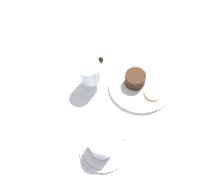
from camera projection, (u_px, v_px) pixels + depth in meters
ground_plane at (128, 83)px, 0.81m from camera, size 3.00×3.00×0.00m
dinner_plate at (140, 84)px, 0.80m from camera, size 0.23×0.23×0.01m
saucer at (104, 148)px, 0.68m from camera, size 0.15×0.15×0.01m
coffee_cup at (102, 144)px, 0.65m from camera, size 0.11×0.08×0.07m
spoon at (104, 133)px, 0.70m from camera, size 0.05×0.11×0.00m
wine_glass at (90, 72)px, 0.75m from camera, size 0.08×0.08×0.11m
fork at (127, 54)px, 0.88m from camera, size 0.06×0.18×0.01m
dessert_cake at (135, 79)px, 0.78m from camera, size 0.07×0.07×0.04m
pineapple_slice at (153, 93)px, 0.77m from camera, size 0.06×0.06×0.01m
chocolate_truffle at (101, 60)px, 0.85m from camera, size 0.02×0.02×0.02m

